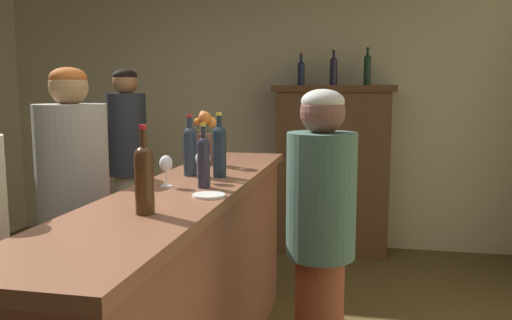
{
  "coord_description": "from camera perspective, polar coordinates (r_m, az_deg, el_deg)",
  "views": [
    {
      "loc": [
        1.04,
        -2.11,
        1.55
      ],
      "look_at": [
        0.47,
        0.66,
        1.16
      ],
      "focal_mm": 36.68,
      "sensor_mm": 36.0,
      "label": 1
    }
  ],
  "objects": [
    {
      "name": "wine_bottle_malbec",
      "position": [
        2.49,
        -5.73,
        0.03
      ],
      "size": [
        0.06,
        0.06,
        0.31
      ],
      "color": "#262434",
      "rests_on": "bar_counter"
    },
    {
      "name": "cheese_plate",
      "position": [
        2.3,
        -5.16,
        -3.87
      ],
      "size": [
        0.14,
        0.14,
        0.01
      ],
      "primitive_type": "cylinder",
      "color": "white",
      "rests_on": "bar_counter"
    },
    {
      "name": "display_bottle_midleft",
      "position": [
        4.89,
        8.46,
        9.75
      ],
      "size": [
        0.07,
        0.07,
        0.33
      ],
      "color": "#252134",
      "rests_on": "display_cabinet"
    },
    {
      "name": "bartender",
      "position": [
        2.41,
        7.03,
        -8.71
      ],
      "size": [
        0.31,
        0.31,
        1.54
      ],
      "rotation": [
        0.0,
        0.0,
        3.07
      ],
      "color": "brown",
      "rests_on": "ground"
    },
    {
      "name": "bar_counter",
      "position": [
        2.71,
        -7.31,
        -13.97
      ],
      "size": [
        0.53,
        2.69,
        1.08
      ],
      "color": "brown",
      "rests_on": "ground"
    },
    {
      "name": "wine_glass_mid",
      "position": [
        2.64,
        -5.79,
        0.09
      ],
      "size": [
        0.08,
        0.08,
        0.16
      ],
      "color": "white",
      "rests_on": "bar_counter"
    },
    {
      "name": "wine_glass_front",
      "position": [
        2.54,
        -9.79,
        -0.5
      ],
      "size": [
        0.06,
        0.06,
        0.15
      ],
      "color": "white",
      "rests_on": "bar_counter"
    },
    {
      "name": "wall_back",
      "position": [
        5.28,
        0.32,
        6.95
      ],
      "size": [
        5.46,
        0.12,
        2.94
      ],
      "primitive_type": "cube",
      "color": "#C4B68F",
      "rests_on": "ground"
    },
    {
      "name": "display_cabinet",
      "position": [
        4.94,
        8.37,
        -0.72
      ],
      "size": [
        1.1,
        0.42,
        1.58
      ],
      "color": "#50351F",
      "rests_on": "ground"
    },
    {
      "name": "display_bottle_left",
      "position": [
        4.91,
        4.94,
        9.58
      ],
      "size": [
        0.06,
        0.06,
        0.3
      ],
      "color": "#19213C",
      "rests_on": "display_cabinet"
    },
    {
      "name": "patron_in_grey",
      "position": [
        4.37,
        -13.8,
        -0.22
      ],
      "size": [
        0.31,
        0.31,
        1.7
      ],
      "rotation": [
        0.0,
        0.0,
        -1.12
      ],
      "color": "#B5AD8F",
      "rests_on": "ground"
    },
    {
      "name": "flower_arrangement",
      "position": [
        3.26,
        -5.53,
        2.18
      ],
      "size": [
        0.14,
        0.13,
        0.33
      ],
      "color": "#533227",
      "rests_on": "bar_counter"
    },
    {
      "name": "patron_in_navy",
      "position": [
        3.09,
        -19.21,
        -4.62
      ],
      "size": [
        0.39,
        0.39,
        1.66
      ],
      "rotation": [
        0.0,
        0.0,
        -0.02
      ],
      "color": "brown",
      "rests_on": "ground"
    },
    {
      "name": "wine_bottle_pinot",
      "position": [
        2.0,
        -12.09,
        -1.73
      ],
      "size": [
        0.07,
        0.07,
        0.34
      ],
      "color": "#412613",
      "rests_on": "bar_counter"
    },
    {
      "name": "wine_bottle_rose",
      "position": [
        2.84,
        -7.21,
        1.26
      ],
      "size": [
        0.07,
        0.07,
        0.33
      ],
      "color": "#232E3B",
      "rests_on": "bar_counter"
    },
    {
      "name": "wine_bottle_chardonnay",
      "position": [
        2.78,
        -4.02,
        1.26
      ],
      "size": [
        0.07,
        0.07,
        0.34
      ],
      "color": "#1C2834",
      "rests_on": "bar_counter"
    },
    {
      "name": "display_bottle_center",
      "position": [
        4.88,
        12.05,
        9.76
      ],
      "size": [
        0.06,
        0.06,
        0.34
      ],
      "color": "#19301F",
      "rests_on": "display_cabinet"
    }
  ]
}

